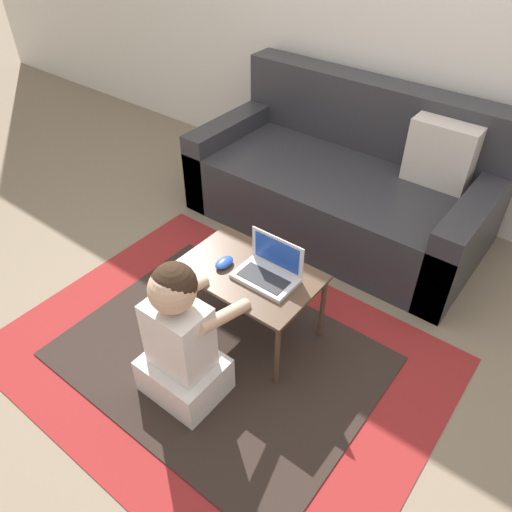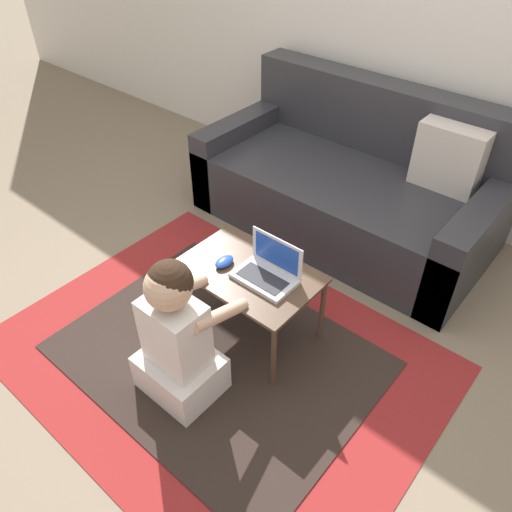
% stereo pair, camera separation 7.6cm
% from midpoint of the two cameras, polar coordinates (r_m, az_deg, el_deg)
% --- Properties ---
extents(ground_plane, '(16.00, 16.00, 0.00)m').
position_cam_midpoint_polar(ground_plane, '(2.52, -2.22, -8.91)').
color(ground_plane, '#7F705B').
extents(area_rug, '(1.98, 1.49, 0.01)m').
position_cam_midpoint_polar(area_rug, '(2.43, -4.99, -11.43)').
color(area_rug, maroon).
rests_on(area_rug, ground_plane).
extents(couch, '(1.76, 0.90, 0.83)m').
position_cam_midpoint_polar(couch, '(3.14, 9.42, 8.29)').
color(couch, '#2D2D33').
rests_on(couch, ground_plane).
extents(laptop_desk, '(0.64, 0.41, 0.39)m').
position_cam_midpoint_polar(laptop_desk, '(2.30, -1.68, -2.59)').
color(laptop_desk, '#4C3828').
rests_on(laptop_desk, ground_plane).
extents(laptop, '(0.28, 0.18, 0.19)m').
position_cam_midpoint_polar(laptop, '(2.22, 0.43, -1.84)').
color(laptop, silver).
rests_on(laptop, laptop_desk).
extents(computer_mouse, '(0.06, 0.10, 0.03)m').
position_cam_midpoint_polar(computer_mouse, '(2.30, -4.61, -0.78)').
color(computer_mouse, '#234CB2').
rests_on(computer_mouse, laptop_desk).
extents(person_seated, '(0.34, 0.43, 0.72)m').
position_cam_midpoint_polar(person_seated, '(2.09, -9.56, -9.47)').
color(person_seated, silver).
rests_on(person_seated, ground_plane).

